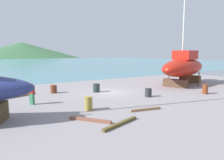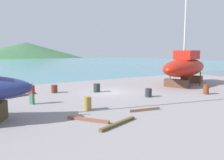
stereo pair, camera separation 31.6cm
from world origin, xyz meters
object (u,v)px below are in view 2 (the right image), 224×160
object	(u,v)px
barrel_rust_mid	(54,89)
barrel_tipped_right	(88,103)
barrel_ochre	(206,89)
barrel_rust_far	(97,88)
barrel_by_slipway	(148,93)
sailboat_large_starboard	(185,67)
worker	(32,93)

from	to	relation	value
barrel_rust_mid	barrel_tipped_right	bearing A→B (deg)	-88.94
barrel_ochre	barrel_rust_far	distance (m)	10.50
barrel_ochre	barrel_rust_mid	distance (m)	14.60
barrel_rust_far	barrel_by_slipway	xyz separation A→B (m)	(2.86, -4.51, -0.05)
sailboat_large_starboard	barrel_ochre	size ratio (longest dim) A/B	18.89
barrel_ochre	barrel_rust_mid	xyz separation A→B (m)	(-12.14, 8.12, -0.07)
barrel_ochre	barrel_tipped_right	distance (m)	12.01
barrel_rust_mid	worker	bearing A→B (deg)	-126.78
barrel_ochre	barrel_rust_far	bearing A→B (deg)	142.69
worker	barrel_rust_mid	bearing A→B (deg)	22.25
sailboat_large_starboard	barrel_rust_far	world-z (taller)	sailboat_large_starboard
barrel_ochre	barrel_rust_mid	bearing A→B (deg)	146.22
sailboat_large_starboard	barrel_rust_far	size ratio (longest dim) A/B	20.43
barrel_ochre	barrel_rust_far	xyz separation A→B (m)	(-8.35, 6.37, -0.03)
sailboat_large_starboard	barrel_rust_far	xyz separation A→B (m)	(-11.44, 1.14, -1.80)
worker	barrel_rust_far	xyz separation A→B (m)	(6.61, 2.03, -0.45)
barrel_ochre	barrel_tipped_right	xyz separation A→B (m)	(-12.00, 0.62, 0.01)
barrel_by_slipway	barrel_rust_far	bearing A→B (deg)	122.39
barrel_rust_far	barrel_by_slipway	bearing A→B (deg)	-57.61
sailboat_large_starboard	barrel_tipped_right	xyz separation A→B (m)	(-15.08, -4.60, -1.75)
worker	barrel_by_slipway	distance (m)	9.80
barrel_tipped_right	barrel_by_slipway	distance (m)	6.62
barrel_rust_far	barrel_rust_mid	distance (m)	4.17
barrel_rust_far	barrel_tipped_right	bearing A→B (deg)	-122.39
worker	barrel_rust_far	bearing A→B (deg)	-13.92
sailboat_large_starboard	barrel_ochre	xyz separation A→B (m)	(-3.09, -5.22, -1.76)
worker	barrel_tipped_right	world-z (taller)	worker
worker	barrel_by_slipway	bearing A→B (deg)	-45.67
worker	barrel_tipped_right	bearing A→B (deg)	-82.41
barrel_by_slipway	worker	bearing A→B (deg)	165.30
barrel_ochre	barrel_by_slipway	world-z (taller)	barrel_ochre
barrel_by_slipway	barrel_rust_mid	distance (m)	9.13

